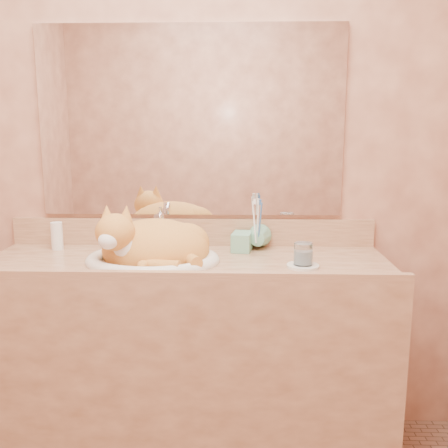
{
  "coord_description": "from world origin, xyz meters",
  "views": [
    {
      "loc": [
        0.21,
        -1.17,
        1.36
      ],
      "look_at": [
        0.15,
        0.7,
        1.0
      ],
      "focal_mm": 40.0,
      "sensor_mm": 36.0,
      "label": 1
    }
  ],
  "objects_px": {
    "cat": "(150,243)",
    "water_glass": "(303,254)",
    "vanity_counter": "(187,360)",
    "soap_dispenser": "(240,233)",
    "sink_basin": "(152,242)",
    "toothbrush_cup": "(257,240)"
  },
  "relations": [
    {
      "from": "vanity_counter",
      "to": "soap_dispenser",
      "type": "height_order",
      "value": "soap_dispenser"
    },
    {
      "from": "cat",
      "to": "water_glass",
      "type": "distance_m",
      "value": 0.59
    },
    {
      "from": "cat",
      "to": "water_glass",
      "type": "height_order",
      "value": "cat"
    },
    {
      "from": "cat",
      "to": "soap_dispenser",
      "type": "relative_size",
      "value": 2.45
    },
    {
      "from": "vanity_counter",
      "to": "sink_basin",
      "type": "bearing_deg",
      "value": -171.09
    },
    {
      "from": "sink_basin",
      "to": "toothbrush_cup",
      "type": "height_order",
      "value": "sink_basin"
    },
    {
      "from": "cat",
      "to": "sink_basin",
      "type": "bearing_deg",
      "value": -43.41
    },
    {
      "from": "soap_dispenser",
      "to": "toothbrush_cup",
      "type": "relative_size",
      "value": 1.73
    },
    {
      "from": "sink_basin",
      "to": "cat",
      "type": "height_order",
      "value": "cat"
    },
    {
      "from": "vanity_counter",
      "to": "toothbrush_cup",
      "type": "xyz_separation_m",
      "value": [
        0.29,
        0.16,
        0.47
      ]
    },
    {
      "from": "cat",
      "to": "water_glass",
      "type": "relative_size",
      "value": 5.21
    },
    {
      "from": "water_glass",
      "to": "cat",
      "type": "bearing_deg",
      "value": 172.66
    },
    {
      "from": "toothbrush_cup",
      "to": "water_glass",
      "type": "xyz_separation_m",
      "value": [
        0.16,
        -0.24,
        0.0
      ]
    },
    {
      "from": "sink_basin",
      "to": "vanity_counter",
      "type": "bearing_deg",
      "value": -1.66
    },
    {
      "from": "soap_dispenser",
      "to": "toothbrush_cup",
      "type": "bearing_deg",
      "value": 41.96
    },
    {
      "from": "soap_dispenser",
      "to": "water_glass",
      "type": "relative_size",
      "value": 2.12
    },
    {
      "from": "cat",
      "to": "toothbrush_cup",
      "type": "distance_m",
      "value": 0.46
    },
    {
      "from": "sink_basin",
      "to": "toothbrush_cup",
      "type": "relative_size",
      "value": 5.02
    },
    {
      "from": "vanity_counter",
      "to": "cat",
      "type": "bearing_deg",
      "value": -176.38
    },
    {
      "from": "sink_basin",
      "to": "soap_dispenser",
      "type": "height_order",
      "value": "soap_dispenser"
    },
    {
      "from": "soap_dispenser",
      "to": "water_glass",
      "type": "xyz_separation_m",
      "value": [
        0.24,
        -0.19,
        -0.04
      ]
    },
    {
      "from": "soap_dispenser",
      "to": "toothbrush_cup",
      "type": "xyz_separation_m",
      "value": [
        0.07,
        0.05,
        -0.04
      ]
    }
  ]
}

